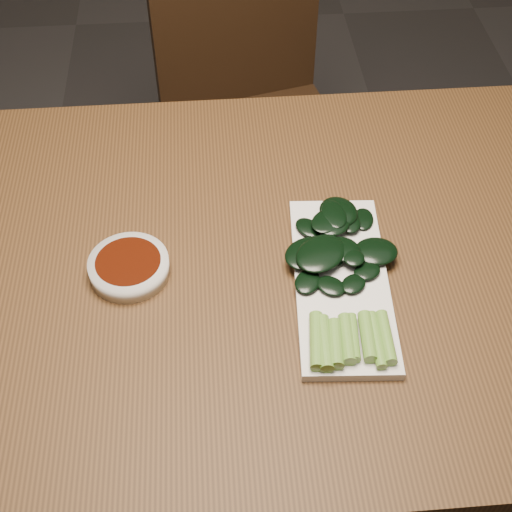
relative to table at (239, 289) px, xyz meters
name	(u,v)px	position (x,y,z in m)	size (l,w,h in m)	color
ground	(244,476)	(0.00, 0.00, -0.68)	(6.00, 6.00, 0.00)	#2A2827
table	(239,289)	(0.00, 0.00, 0.00)	(1.40, 0.80, 0.75)	#422812
chair_far	(252,109)	(0.07, 0.72, -0.19)	(0.49, 0.49, 0.89)	black
sauce_bowl	(129,267)	(-0.16, -0.02, 0.09)	(0.12, 0.12, 0.03)	silver
serving_plate	(341,282)	(0.14, -0.06, 0.08)	(0.15, 0.33, 0.01)	silver
gai_lan	(338,270)	(0.14, -0.06, 0.10)	(0.18, 0.32, 0.02)	olive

